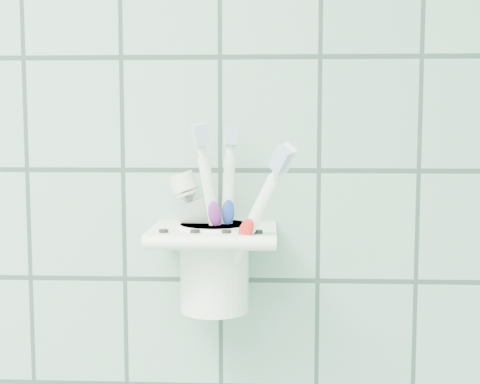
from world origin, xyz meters
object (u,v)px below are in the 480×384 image
object	(u,v)px
toothbrush_pink	(228,212)
toothpaste_tube	(223,224)
toothbrush_blue	(223,215)
toothbrush_orange	(214,202)
holder_bracket	(214,236)
cup	(214,263)

from	to	relation	value
toothbrush_pink	toothpaste_tube	world-z (taller)	toothbrush_pink
toothpaste_tube	toothbrush_pink	bearing A→B (deg)	-60.87
toothbrush_blue	toothpaste_tube	bearing A→B (deg)	81.46
toothbrush_orange	holder_bracket	bearing A→B (deg)	-55.29
cup	toothbrush_orange	xyz separation A→B (m)	(-0.00, 0.01, 0.06)
toothbrush_pink	toothbrush_blue	size ratio (longest dim) A/B	1.02
cup	toothbrush_pink	xyz separation A→B (m)	(0.01, -0.00, 0.06)
cup	toothbrush_blue	bearing A→B (deg)	-37.14
holder_bracket	cup	xyz separation A→B (m)	(0.00, 0.00, -0.03)
holder_bracket	toothbrush_pink	size ratio (longest dim) A/B	0.68
toothbrush_orange	toothpaste_tube	size ratio (longest dim) A/B	1.30
cup	toothpaste_tube	bearing A→B (deg)	53.96
toothbrush_pink	toothbrush_orange	bearing A→B (deg)	133.71
cup	toothbrush_pink	size ratio (longest dim) A/B	0.48
cup	toothpaste_tube	distance (m)	0.04
cup	holder_bracket	bearing A→B (deg)	-94.14
cup	toothbrush_blue	distance (m)	0.05
cup	toothpaste_tube	xyz separation A→B (m)	(0.01, 0.01, 0.04)
cup	toothpaste_tube	world-z (taller)	toothpaste_tube
toothbrush_pink	toothbrush_orange	world-z (taller)	toothbrush_orange
holder_bracket	toothbrush_blue	xyz separation A→B (m)	(0.01, -0.00, 0.02)
toothbrush_blue	toothpaste_tube	world-z (taller)	toothbrush_blue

